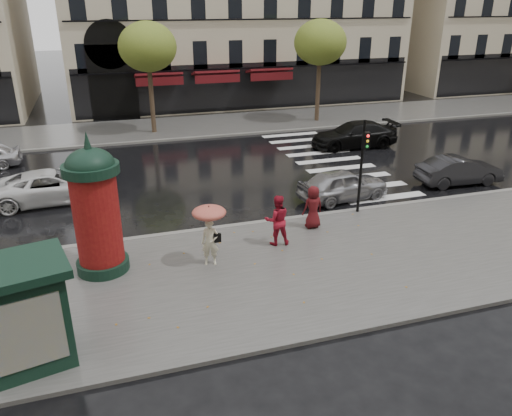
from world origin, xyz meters
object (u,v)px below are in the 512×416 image
object	(u,v)px
man_burgundy	(313,207)
traffic_light	(363,158)
car_white	(52,186)
car_black	(354,135)
morris_column	(96,207)
woman_umbrella	(210,226)
woman_red	(277,220)
newsstand	(23,313)
car_darkgrey	(459,170)
car_silver	(343,184)

from	to	relation	value
man_burgundy	traffic_light	world-z (taller)	traffic_light
car_white	car_black	distance (m)	16.18
man_burgundy	morris_column	world-z (taller)	morris_column
woman_umbrella	woman_red	size ratio (longest dim) A/B	1.14
man_burgundy	car_black	world-z (taller)	man_burgundy
woman_umbrella	car_white	size ratio (longest dim) A/B	0.42
woman_red	morris_column	world-z (taller)	morris_column
newsstand	car_darkgrey	xyz separation A→B (m)	(17.21, 7.37, -0.77)
car_silver	man_burgundy	bearing A→B (deg)	127.69
morris_column	newsstand	distance (m)	4.28
woman_red	traffic_light	bearing A→B (deg)	-150.67
woman_umbrella	man_burgundy	size ratio (longest dim) A/B	1.27
morris_column	car_white	size ratio (longest dim) A/B	0.91
car_silver	woman_red	bearing A→B (deg)	121.47
traffic_light	car_darkgrey	bearing A→B (deg)	17.09
woman_umbrella	car_darkgrey	distance (m)	13.06
morris_column	traffic_light	bearing A→B (deg)	9.81
morris_column	car_silver	world-z (taller)	morris_column
man_burgundy	car_silver	world-z (taller)	man_burgundy
car_black	newsstand	bearing A→B (deg)	-44.45
newsstand	car_darkgrey	bearing A→B (deg)	23.18
traffic_light	car_white	bearing A→B (deg)	155.90
car_darkgrey	car_white	bearing A→B (deg)	82.41
woman_red	woman_umbrella	bearing A→B (deg)	23.26
car_darkgrey	car_silver	bearing A→B (deg)	94.52
newsstand	car_white	xyz separation A→B (m)	(-0.11, 10.58, -0.75)
traffic_light	man_burgundy	bearing A→B (deg)	-161.87
car_darkgrey	newsstand	bearing A→B (deg)	116.10
woman_red	car_darkgrey	xyz separation A→B (m)	(9.94, 3.45, -0.36)
car_black	woman_umbrella	bearing A→B (deg)	-41.07
newsstand	car_white	bearing A→B (deg)	90.60
car_silver	car_black	world-z (taller)	car_black
car_darkgrey	morris_column	bearing A→B (deg)	105.60
newsstand	car_white	size ratio (longest dim) A/B	0.53
woman_umbrella	traffic_light	world-z (taller)	traffic_light
car_black	car_white	bearing A→B (deg)	-73.56
woman_umbrella	newsstand	xyz separation A→B (m)	(-4.85, -3.22, -0.02)
woman_red	traffic_light	world-z (taller)	traffic_light
man_burgundy	newsstand	world-z (taller)	newsstand
newsstand	car_darkgrey	world-z (taller)	newsstand
man_burgundy	morris_column	xyz separation A→B (m)	(-7.28, -0.91, 1.27)
newsstand	car_black	bearing A→B (deg)	42.56
woman_umbrella	man_burgundy	world-z (taller)	woman_umbrella
woman_red	man_burgundy	distance (m)	1.88
car_silver	car_darkgrey	bearing A→B (deg)	-95.77
newsstand	car_darkgrey	distance (m)	18.74
man_burgundy	traffic_light	bearing A→B (deg)	-168.33
woman_red	newsstand	world-z (taller)	newsstand
traffic_light	car_white	distance (m)	12.50
woman_umbrella	man_burgundy	bearing A→B (deg)	20.97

